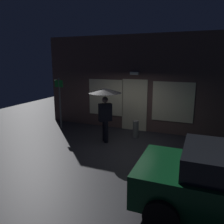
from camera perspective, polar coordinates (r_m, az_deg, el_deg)
ground_plane at (r=8.08m, az=0.80°, el=-8.73°), size 18.00×18.00×0.00m
building_facade at (r=9.77m, az=6.07°, el=7.00°), size 8.38×0.48×4.01m
person_with_umbrella at (r=8.16m, az=-1.74°, el=3.22°), size 1.19×1.19×2.01m
street_sign_post at (r=10.19m, az=-12.97°, el=2.96°), size 0.40×0.07×2.24m
sidewalk_bollard at (r=9.00m, az=5.97°, el=-4.28°), size 0.22×0.22×0.66m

